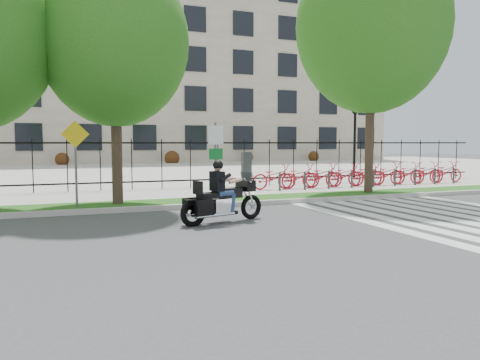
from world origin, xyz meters
name	(u,v)px	position (x,y,z in m)	size (l,w,h in m)	color
ground	(294,229)	(0.00, 0.00, 0.00)	(120.00, 120.00, 0.00)	#3D3E40
curb	(233,204)	(0.00, 4.10, 0.07)	(60.00, 0.20, 0.15)	#A9A69F
grass_verge	(224,201)	(0.00, 4.95, 0.07)	(60.00, 1.50, 0.15)	#195114
sidewalk	(203,193)	(0.00, 7.45, 0.07)	(60.00, 3.50, 0.15)	#ADAAA2
plaza	(134,169)	(0.00, 25.00, 0.05)	(80.00, 34.00, 0.10)	#ADAAA2
crosswalk_stripes	(452,217)	(4.83, 0.00, 0.01)	(5.70, 8.00, 0.01)	silver
iron_fence	(190,163)	(0.00, 9.20, 1.15)	(30.00, 0.06, 2.00)	black
office_building	(106,71)	(0.00, 44.92, 9.97)	(60.00, 21.90, 20.15)	gray
lamp_post_right	(355,121)	(10.00, 12.00, 3.21)	(1.06, 0.70, 4.25)	black
street_tree_1	(115,42)	(-3.44, 4.95, 5.01)	(4.41, 4.41, 7.41)	#31211B
street_tree_2	(372,26)	(5.74, 4.95, 6.27)	(5.55, 5.55, 9.32)	#31211B
bike_share_station	(365,174)	(7.23, 7.20, 0.65)	(11.12, 0.87, 1.50)	#2D2D33
sign_pole_regulatory	(216,151)	(-0.41, 4.58, 1.74)	(0.50, 0.09, 2.50)	#59595B
sign_pole_warning	(76,152)	(-4.63, 4.58, 1.74)	(0.78, 0.09, 2.49)	#59595B
motorcycle_rider	(223,198)	(-1.27, 1.42, 0.63)	(2.40, 1.11, 1.90)	black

